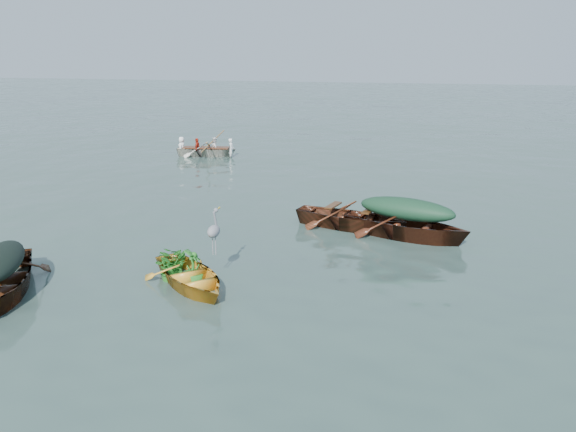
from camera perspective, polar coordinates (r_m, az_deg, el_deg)
name	(u,v)px	position (r m, az deg, el deg)	size (l,w,h in m)	color
ground	(260,258)	(12.19, -2.83, -4.29)	(140.00, 140.00, 0.00)	#384F47
yellow_dinghy	(191,286)	(10.93, -9.86, -7.04)	(1.27, 2.94, 0.78)	orange
dark_covered_boat	(5,293)	(11.73, -26.80, -7.00)	(1.40, 3.76, 0.94)	#42260F
green_tarp_boat	(405,238)	(13.76, 11.79, -2.17)	(1.32, 4.23, 0.98)	#4C2411
open_wooden_boat	(350,228)	(14.25, 6.36, -1.27)	(1.24, 4.00, 0.91)	#5F2917
rowed_boat	(207,156)	(24.22, -8.26, 6.03)	(1.06, 3.53, 0.80)	beige
dark_tarp_cover	(0,259)	(11.50, -27.23, -3.92)	(0.77, 2.07, 0.40)	black
green_tarp_cover	(407,208)	(13.55, 11.98, 0.84)	(0.72, 2.33, 0.52)	#183B23
thwart_benches	(351,210)	(14.11, 6.42, 0.56)	(0.75, 2.00, 0.04)	#41240F
heron	(214,238)	(10.88, -7.54, -2.26)	(0.28, 0.40, 0.92)	gray
dinghy_weeds	(179,244)	(11.17, -11.05, -2.80)	(0.70, 0.90, 0.60)	#1D6A1B
rowers	(206,138)	(24.10, -8.34, 7.85)	(0.95, 2.47, 0.76)	white
oars	(206,146)	(24.15, -8.30, 7.03)	(2.60, 0.60, 0.06)	olive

